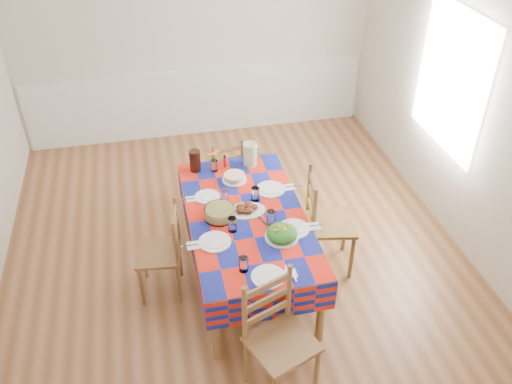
{
  "coord_description": "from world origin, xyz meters",
  "views": [
    {
      "loc": [
        -0.69,
        -4.07,
        3.68
      ],
      "look_at": [
        0.17,
        -0.24,
        0.86
      ],
      "focal_mm": 38.0,
      "sensor_mm": 36.0,
      "label": 1
    }
  ],
  "objects_px": {
    "dining_table": "(247,222)",
    "tea_pitcher": "(195,161)",
    "chair_near": "(278,339)",
    "chair_right": "(326,223)",
    "chair_left": "(163,252)",
    "chair_far": "(225,172)",
    "meat_platter": "(246,209)",
    "green_pitcher": "(250,154)"
  },
  "relations": [
    {
      "from": "chair_left",
      "to": "tea_pitcher",
      "type": "bearing_deg",
      "value": 160.72
    },
    {
      "from": "tea_pitcher",
      "to": "chair_far",
      "type": "bearing_deg",
      "value": 48.13
    },
    {
      "from": "meat_platter",
      "to": "chair_right",
      "type": "bearing_deg",
      "value": -2.83
    },
    {
      "from": "dining_table",
      "to": "meat_platter",
      "type": "xyz_separation_m",
      "value": [
        0.01,
        0.05,
        0.11
      ]
    },
    {
      "from": "chair_right",
      "to": "chair_near",
      "type": "bearing_deg",
      "value": 158.27
    },
    {
      "from": "meat_platter",
      "to": "chair_left",
      "type": "height_order",
      "value": "chair_left"
    },
    {
      "from": "dining_table",
      "to": "chair_left",
      "type": "bearing_deg",
      "value": -179.57
    },
    {
      "from": "green_pitcher",
      "to": "tea_pitcher",
      "type": "bearing_deg",
      "value": 178.55
    },
    {
      "from": "green_pitcher",
      "to": "chair_right",
      "type": "distance_m",
      "value": 1.02
    },
    {
      "from": "chair_left",
      "to": "chair_far",
      "type": "bearing_deg",
      "value": 155.31
    },
    {
      "from": "tea_pitcher",
      "to": "chair_left",
      "type": "xyz_separation_m",
      "value": [
        -0.42,
        -0.82,
        -0.4
      ]
    },
    {
      "from": "chair_far",
      "to": "chair_right",
      "type": "height_order",
      "value": "chair_right"
    },
    {
      "from": "meat_platter",
      "to": "chair_right",
      "type": "xyz_separation_m",
      "value": [
        0.75,
        -0.04,
        -0.26
      ]
    },
    {
      "from": "tea_pitcher",
      "to": "chair_right",
      "type": "height_order",
      "value": "chair_right"
    },
    {
      "from": "chair_near",
      "to": "chair_right",
      "type": "height_order",
      "value": "chair_right"
    },
    {
      "from": "green_pitcher",
      "to": "tea_pitcher",
      "type": "height_order",
      "value": "green_pitcher"
    },
    {
      "from": "chair_left",
      "to": "chair_right",
      "type": "relative_size",
      "value": 0.89
    },
    {
      "from": "dining_table",
      "to": "tea_pitcher",
      "type": "bearing_deg",
      "value": 112.9
    },
    {
      "from": "chair_left",
      "to": "meat_platter",
      "type": "bearing_deg",
      "value": 101.55
    },
    {
      "from": "meat_platter",
      "to": "tea_pitcher",
      "type": "relative_size",
      "value": 1.55
    },
    {
      "from": "chair_near",
      "to": "chair_right",
      "type": "distance_m",
      "value": 1.43
    },
    {
      "from": "chair_far",
      "to": "chair_right",
      "type": "distance_m",
      "value": 1.41
    },
    {
      "from": "chair_left",
      "to": "dining_table",
      "type": "bearing_deg",
      "value": 98.12
    },
    {
      "from": "chair_right",
      "to": "chair_far",
      "type": "bearing_deg",
      "value": 42.92
    },
    {
      "from": "chair_far",
      "to": "tea_pitcher",
      "type": "bearing_deg",
      "value": 37.76
    },
    {
      "from": "dining_table",
      "to": "chair_left",
      "type": "relative_size",
      "value": 2.06
    },
    {
      "from": "chair_left",
      "to": "chair_right",
      "type": "bearing_deg",
      "value": 98.25
    },
    {
      "from": "tea_pitcher",
      "to": "dining_table",
      "type": "bearing_deg",
      "value": -67.1
    },
    {
      "from": "green_pitcher",
      "to": "dining_table",
      "type": "bearing_deg",
      "value": -104.34
    },
    {
      "from": "dining_table",
      "to": "meat_platter",
      "type": "height_order",
      "value": "meat_platter"
    },
    {
      "from": "tea_pitcher",
      "to": "chair_right",
      "type": "distance_m",
      "value": 1.4
    },
    {
      "from": "green_pitcher",
      "to": "tea_pitcher",
      "type": "distance_m",
      "value": 0.55
    },
    {
      "from": "dining_table",
      "to": "chair_near",
      "type": "bearing_deg",
      "value": -90.82
    },
    {
      "from": "meat_platter",
      "to": "chair_near",
      "type": "xyz_separation_m",
      "value": [
        -0.02,
        -1.24,
        -0.26
      ]
    },
    {
      "from": "dining_table",
      "to": "chair_far",
      "type": "relative_size",
      "value": 2.25
    },
    {
      "from": "dining_table",
      "to": "tea_pitcher",
      "type": "relative_size",
      "value": 8.7
    },
    {
      "from": "dining_table",
      "to": "green_pitcher",
      "type": "distance_m",
      "value": 0.85
    },
    {
      "from": "meat_platter",
      "to": "chair_right",
      "type": "distance_m",
      "value": 0.79
    },
    {
      "from": "meat_platter",
      "to": "chair_left",
      "type": "distance_m",
      "value": 0.83
    },
    {
      "from": "green_pitcher",
      "to": "chair_right",
      "type": "xyz_separation_m",
      "value": [
        0.55,
        -0.79,
        -0.35
      ]
    },
    {
      "from": "green_pitcher",
      "to": "chair_near",
      "type": "relative_size",
      "value": 0.23
    },
    {
      "from": "green_pitcher",
      "to": "chair_near",
      "type": "height_order",
      "value": "chair_near"
    }
  ]
}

